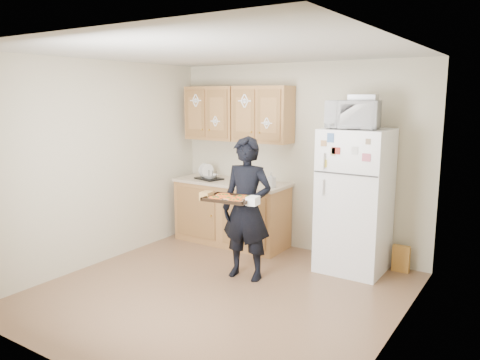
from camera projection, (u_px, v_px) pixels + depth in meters
name	position (u px, v px, depth m)	size (l,w,h in m)	color
floor	(220.00, 292.00, 5.01)	(3.60, 3.60, 0.00)	brown
ceiling	(218.00, 51.00, 4.57)	(3.60, 3.60, 0.00)	beige
wall_back	(297.00, 158.00, 6.27)	(3.60, 0.04, 2.50)	beige
wall_front	(70.00, 214.00, 3.31)	(3.60, 0.04, 2.50)	beige
wall_left	(100.00, 163.00, 5.76)	(0.04, 3.60, 2.50)	beige
wall_right	(397.00, 198.00, 3.82)	(0.04, 3.60, 2.50)	beige
refrigerator	(355.00, 201.00, 5.53)	(0.75, 0.70, 1.70)	white
base_cabinet	(232.00, 213.00, 6.61)	(1.60, 0.60, 0.86)	olive
countertop	(231.00, 182.00, 6.53)	(1.64, 0.64, 0.04)	beige
upper_cab_left	(213.00, 113.00, 6.69)	(0.80, 0.33, 0.75)	olive
upper_cab_right	(263.00, 114.00, 6.25)	(0.80, 0.33, 0.75)	olive
cereal_box	(401.00, 259.00, 5.57)	(0.20, 0.07, 0.32)	gold
person	(247.00, 209.00, 5.29)	(0.59, 0.39, 1.63)	black
baking_tray	(229.00, 199.00, 5.03)	(0.50, 0.37, 0.04)	black
pizza_front_left	(216.00, 198.00, 5.01)	(0.17, 0.17, 0.02)	orange
pizza_front_right	(235.00, 200.00, 4.90)	(0.17, 0.17, 0.02)	orange
pizza_back_left	(223.00, 195.00, 5.15)	(0.17, 0.17, 0.02)	orange
pizza_back_right	(242.00, 197.00, 5.05)	(0.17, 0.17, 0.02)	orange
pizza_center	(229.00, 197.00, 5.03)	(0.17, 0.17, 0.02)	orange
microwave	(353.00, 115.00, 5.33)	(0.58, 0.39, 0.32)	white
foil_pan	(363.00, 97.00, 5.27)	(0.31, 0.21, 0.07)	#AEAFB5
dish_rack	(209.00, 174.00, 6.64)	(0.36, 0.27, 0.14)	black
bowl	(210.00, 176.00, 6.64)	(0.21, 0.21, 0.05)	silver
soap_bottle	(271.00, 180.00, 6.04)	(0.09, 0.09, 0.20)	white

